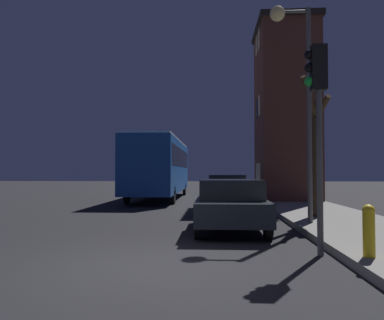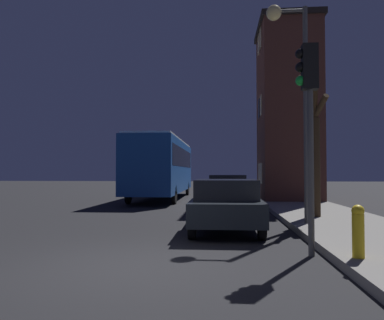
{
  "view_description": "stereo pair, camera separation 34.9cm",
  "coord_description": "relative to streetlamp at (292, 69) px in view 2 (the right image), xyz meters",
  "views": [
    {
      "loc": [
        1.27,
        -6.41,
        1.64
      ],
      "look_at": [
        0.34,
        9.99,
        2.17
      ],
      "focal_mm": 35.0,
      "sensor_mm": 36.0,
      "label": 1
    },
    {
      "loc": [
        1.62,
        -6.39,
        1.64
      ],
      "look_at": [
        0.34,
        9.99,
        2.17
      ],
      "focal_mm": 35.0,
      "sensor_mm": 36.0,
      "label": 2
    }
  ],
  "objects": [
    {
      "name": "fire_hydrant",
      "position": [
        0.25,
        -4.41,
        -4.0
      ],
      "size": [
        0.21,
        0.21,
        0.91
      ],
      "color": "gold",
      "rests_on": "sidewalk"
    },
    {
      "name": "car_mid_lane",
      "position": [
        -1.79,
        6.9,
        -3.87
      ],
      "size": [
        1.89,
        3.98,
        1.5
      ],
      "color": "beige",
      "rests_on": "ground"
    },
    {
      "name": "bus",
      "position": [
        -5.66,
        11.7,
        -2.52
      ],
      "size": [
        2.6,
        11.45,
        3.57
      ],
      "color": "#194793",
      "rests_on": "ground"
    },
    {
      "name": "brick_building",
      "position": [
        1.6,
        9.94,
        0.39
      ],
      "size": [
        3.24,
        4.45,
        9.69
      ],
      "color": "brown",
      "rests_on": "sidewalk"
    },
    {
      "name": "bare_tree",
      "position": [
        0.98,
        1.5,
        -2.34
      ],
      "size": [
        1.04,
        1.19,
        4.72
      ],
      "color": "#382819",
      "rests_on": "sidewalk"
    },
    {
      "name": "streetlamp",
      "position": [
        0.0,
        0.0,
        0.0
      ],
      "size": [
        1.19,
        0.45,
        6.38
      ],
      "color": "#4C4C4C",
      "rests_on": "sidewalk"
    },
    {
      "name": "car_near_lane",
      "position": [
        -1.95,
        -0.63,
        -3.89
      ],
      "size": [
        1.87,
        3.96,
        1.43
      ],
      "color": "black",
      "rests_on": "ground"
    },
    {
      "name": "traffic_light",
      "position": [
        -0.36,
        -3.54,
        -1.66
      ],
      "size": [
        0.43,
        0.24,
        4.16
      ],
      "color": "#4C4C4C",
      "rests_on": "ground"
    },
    {
      "name": "ground_plane",
      "position": [
        -3.7,
        -4.64,
        -4.65
      ],
      "size": [
        120.0,
        120.0,
        0.0
      ],
      "primitive_type": "plane",
      "color": "black"
    }
  ]
}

